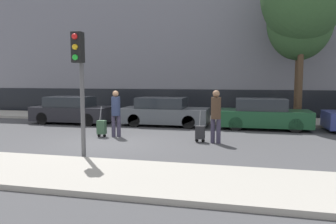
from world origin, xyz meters
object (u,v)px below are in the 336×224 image
parked_car_0 (73,111)px  parked_car_1 (164,112)px  trolley_left (102,127)px  pedestrian_left (116,111)px  pedestrian_right (216,113)px  trolley_right (200,132)px  bare_tree_near_crossing (300,21)px  traffic_light (80,70)px  parked_car_2 (263,115)px

parked_car_0 → parked_car_1: same height
parked_car_0 → trolley_left: size_ratio=3.33×
parked_car_0 → pedestrian_left: size_ratio=2.22×
parked_car_0 → pedestrian_right: size_ratio=2.14×
trolley_right → parked_car_0: bearing=153.0°
bare_tree_near_crossing → trolley_right: bearing=-123.1°
parked_car_0 → trolley_right: 7.81m
parked_car_1 → traffic_light: (-0.56, -7.06, 1.83)m
pedestrian_left → traffic_light: (0.48, -3.61, 1.45)m
parked_car_2 → trolley_right: (-2.31, -3.73, -0.29)m
bare_tree_near_crossing → pedestrian_left: bearing=-141.3°
parked_car_1 → traffic_light: size_ratio=1.20×
parked_car_2 → bare_tree_near_crossing: size_ratio=0.57×
trolley_right → bare_tree_near_crossing: bare_tree_near_crossing is taller
pedestrian_right → bare_tree_near_crossing: bare_tree_near_crossing is taller
trolley_left → bare_tree_near_crossing: 10.94m
pedestrian_left → trolley_right: (3.29, -0.34, -0.67)m
parked_car_1 → pedestrian_right: 4.77m
parked_car_0 → pedestrian_right: 8.33m
parked_car_2 → trolley_right: size_ratio=3.50×
pedestrian_left → pedestrian_right: 3.86m
parked_car_1 → parked_car_2: bearing=-0.7°
pedestrian_right → trolley_right: bearing=-179.9°
trolley_left → bare_tree_near_crossing: (7.84, 6.03, 4.67)m
trolley_left → parked_car_0: bearing=132.9°
parked_car_1 → trolley_right: parked_car_1 is taller
pedestrian_left → trolley_left: (-0.52, -0.18, -0.63)m
parked_car_1 → pedestrian_right: bearing=-53.9°
parked_car_2 → parked_car_1: bearing=179.3°
parked_car_2 → parked_car_0: bearing=-178.8°
parked_car_2 → traffic_light: traffic_light is taller
parked_car_1 → trolley_left: 3.95m
parked_car_1 → pedestrian_right: (2.80, -3.84, 0.42)m
parked_car_0 → trolley_left: bearing=-47.1°
trolley_left → trolley_right: 3.81m
parked_car_1 → trolley_right: 4.41m
traffic_light → parked_car_0: bearing=121.3°
pedestrian_right → trolley_right: 0.89m
bare_tree_near_crossing → parked_car_0: bearing=-166.4°
trolley_right → parked_car_1: bearing=120.8°
trolley_left → pedestrian_right: 4.41m
trolley_left → traffic_light: size_ratio=0.34×
pedestrian_left → pedestrian_right: size_ratio=0.97×
parked_car_2 → trolley_right: 4.40m
pedestrian_right → trolley_right: pedestrian_right is taller
trolley_left → traffic_light: (1.00, -3.43, 2.09)m
trolley_right → pedestrian_left: bearing=174.2°
pedestrian_right → traffic_light: 4.86m
parked_car_1 → parked_car_2: (4.57, -0.05, 0.00)m
pedestrian_left → trolley_left: 0.84m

